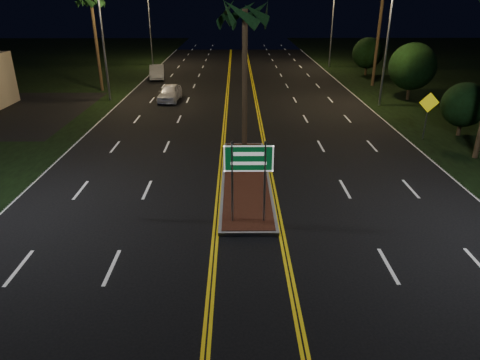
{
  "coord_description": "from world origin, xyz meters",
  "views": [
    {
      "loc": [
        -0.45,
        -11.62,
        8.11
      ],
      "look_at": [
        -0.31,
        2.7,
        1.9
      ],
      "focal_mm": 32.0,
      "sensor_mm": 36.0,
      "label": 1
    }
  ],
  "objects_px": {
    "car_near": "(170,91)",
    "highway_sign": "(249,166)",
    "median_island": "(246,179)",
    "shrub_near": "(464,105)",
    "streetlight_right_far": "(330,18)",
    "shrub_mid": "(412,67)",
    "streetlight_left_mid": "(107,29)",
    "warning_sign": "(428,109)",
    "streetlight_right_mid": "(384,31)",
    "palm_left_far": "(91,0)",
    "shrub_far": "(368,53)",
    "palm_median": "(245,14)",
    "car_far": "(157,71)",
    "streetlight_left_far": "(152,17)"
  },
  "relations": [
    {
      "from": "median_island",
      "to": "streetlight_right_far",
      "type": "distance_m",
      "value": 37.0
    },
    {
      "from": "shrub_near",
      "to": "streetlight_right_mid",
      "type": "bearing_deg",
      "value": 109.84
    },
    {
      "from": "car_far",
      "to": "shrub_mid",
      "type": "bearing_deg",
      "value": -32.67
    },
    {
      "from": "car_far",
      "to": "streetlight_left_far",
      "type": "bearing_deg",
      "value": 91.81
    },
    {
      "from": "palm_median",
      "to": "shrub_mid",
      "type": "height_order",
      "value": "palm_median"
    },
    {
      "from": "streetlight_left_mid",
      "to": "streetlight_left_far",
      "type": "distance_m",
      "value": 20.0
    },
    {
      "from": "streetlight_right_mid",
      "to": "streetlight_right_far",
      "type": "xyz_separation_m",
      "value": [
        0.0,
        20.0,
        0.0
      ]
    },
    {
      "from": "shrub_far",
      "to": "warning_sign",
      "type": "bearing_deg",
      "value": -97.01
    },
    {
      "from": "car_far",
      "to": "warning_sign",
      "type": "relative_size",
      "value": 1.69
    },
    {
      "from": "median_island",
      "to": "shrub_near",
      "type": "xyz_separation_m",
      "value": [
        13.5,
        7.0,
        1.86
      ]
    },
    {
      "from": "palm_median",
      "to": "car_near",
      "type": "xyz_separation_m",
      "value": [
        -5.94,
        13.24,
        -6.49
      ]
    },
    {
      "from": "shrub_far",
      "to": "streetlight_left_mid",
      "type": "bearing_deg",
      "value": -153.82
    },
    {
      "from": "car_near",
      "to": "highway_sign",
      "type": "bearing_deg",
      "value": -70.38
    },
    {
      "from": "streetlight_left_far",
      "to": "shrub_mid",
      "type": "height_order",
      "value": "streetlight_left_far"
    },
    {
      "from": "streetlight_left_mid",
      "to": "median_island",
      "type": "bearing_deg",
      "value": -58.02
    },
    {
      "from": "streetlight_right_far",
      "to": "palm_left_far",
      "type": "relative_size",
      "value": 1.02
    },
    {
      "from": "highway_sign",
      "to": "streetlight_left_mid",
      "type": "xyz_separation_m",
      "value": [
        -10.61,
        21.2,
        3.25
      ]
    },
    {
      "from": "streetlight_left_mid",
      "to": "warning_sign",
      "type": "bearing_deg",
      "value": -26.25
    },
    {
      "from": "streetlight_left_far",
      "to": "car_near",
      "type": "bearing_deg",
      "value": -77.02
    },
    {
      "from": "highway_sign",
      "to": "car_near",
      "type": "relative_size",
      "value": 0.68
    },
    {
      "from": "highway_sign",
      "to": "streetlight_right_mid",
      "type": "relative_size",
      "value": 0.36
    },
    {
      "from": "streetlight_right_mid",
      "to": "warning_sign",
      "type": "xyz_separation_m",
      "value": [
        0.4,
        -8.67,
        -3.77
      ]
    },
    {
      "from": "streetlight_right_mid",
      "to": "shrub_near",
      "type": "xyz_separation_m",
      "value": [
        2.89,
        -8.0,
        -3.71
      ]
    },
    {
      "from": "median_island",
      "to": "streetlight_right_far",
      "type": "bearing_deg",
      "value": 73.13
    },
    {
      "from": "streetlight_right_far",
      "to": "shrub_near",
      "type": "distance_m",
      "value": 28.39
    },
    {
      "from": "shrub_mid",
      "to": "car_near",
      "type": "distance_m",
      "value": 20.04
    },
    {
      "from": "palm_left_far",
      "to": "shrub_far",
      "type": "distance_m",
      "value": 28.3
    },
    {
      "from": "palm_left_far",
      "to": "shrub_far",
      "type": "bearing_deg",
      "value": 16.74
    },
    {
      "from": "shrub_far",
      "to": "car_near",
      "type": "distance_m",
      "value": 23.29
    },
    {
      "from": "streetlight_right_mid",
      "to": "shrub_far",
      "type": "bearing_deg",
      "value": 77.18
    },
    {
      "from": "shrub_far",
      "to": "palm_left_far",
      "type": "bearing_deg",
      "value": -163.26
    },
    {
      "from": "shrub_near",
      "to": "car_far",
      "type": "bearing_deg",
      "value": 137.99
    },
    {
      "from": "streetlight_right_far",
      "to": "shrub_mid",
      "type": "relative_size",
      "value": 1.95
    },
    {
      "from": "streetlight_left_mid",
      "to": "car_near",
      "type": "distance_m",
      "value": 6.76
    },
    {
      "from": "streetlight_left_far",
      "to": "car_far",
      "type": "bearing_deg",
      "value": -79.32
    },
    {
      "from": "palm_left_far",
      "to": "streetlight_right_mid",
      "type": "bearing_deg",
      "value": -14.37
    },
    {
      "from": "streetlight_left_far",
      "to": "car_far",
      "type": "relative_size",
      "value": 1.87
    },
    {
      "from": "palm_left_far",
      "to": "shrub_mid",
      "type": "bearing_deg",
      "value": -8.49
    },
    {
      "from": "palm_median",
      "to": "palm_left_far",
      "type": "height_order",
      "value": "palm_left_far"
    },
    {
      "from": "palm_left_far",
      "to": "car_far",
      "type": "distance_m",
      "value": 10.05
    },
    {
      "from": "shrub_mid",
      "to": "streetlight_right_mid",
      "type": "bearing_deg",
      "value": -149.44
    },
    {
      "from": "streetlight_left_far",
      "to": "palm_median",
      "type": "distance_m",
      "value": 35.18
    },
    {
      "from": "car_near",
      "to": "warning_sign",
      "type": "relative_size",
      "value": 1.65
    },
    {
      "from": "shrub_near",
      "to": "shrub_mid",
      "type": "distance_m",
      "value": 10.04
    },
    {
      "from": "streetlight_left_far",
      "to": "streetlight_right_mid",
      "type": "height_order",
      "value": "same"
    },
    {
      "from": "streetlight_left_far",
      "to": "shrub_far",
      "type": "relative_size",
      "value": 2.27
    },
    {
      "from": "streetlight_right_mid",
      "to": "shrub_near",
      "type": "bearing_deg",
      "value": -70.16
    },
    {
      "from": "shrub_near",
      "to": "streetlight_left_far",
      "type": "bearing_deg",
      "value": 128.79
    },
    {
      "from": "shrub_near",
      "to": "palm_median",
      "type": "bearing_deg",
      "value": -165.47
    },
    {
      "from": "palm_median",
      "to": "streetlight_left_far",
      "type": "bearing_deg",
      "value": 107.58
    }
  ]
}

